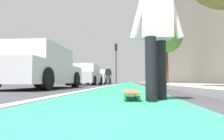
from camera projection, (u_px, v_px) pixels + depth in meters
ground_plane at (127, 86)px, 11.08m from camera, size 80.00×80.00×0.00m
bike_lane_paint at (129, 83)px, 24.98m from camera, size 56.00×1.83×0.00m
lane_stripe_white at (119, 84)px, 21.12m from camera, size 52.00×0.16×0.01m
sidewalk_curb at (159, 83)px, 18.71m from camera, size 52.00×3.20×0.13m
building_facade at (177, 32)px, 22.79m from camera, size 40.00×1.20×12.70m
skateboard at (131, 92)px, 2.63m from camera, size 0.85×0.23×0.11m
skater_person at (156, 30)px, 2.49m from camera, size 0.47×0.72×1.64m
parked_car_near at (41, 68)px, 6.57m from camera, size 4.38×1.86×1.48m
parked_car_mid at (86, 75)px, 13.47m from camera, size 4.35×1.96×1.48m
parked_car_far at (100, 77)px, 19.48m from camera, size 4.60×2.13×1.46m
traffic_light at (116, 56)px, 21.73m from camera, size 0.33×0.28×4.70m
street_tree_mid at (166, 37)px, 13.01m from camera, size 2.28×2.28×4.52m
pedestrian_distant at (108, 74)px, 15.65m from camera, size 0.43×0.67×1.52m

